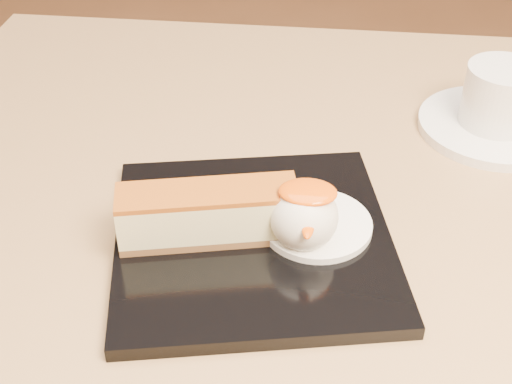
# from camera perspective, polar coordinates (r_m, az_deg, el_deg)

# --- Properties ---
(table) EXTENTS (0.80, 0.80, 0.72)m
(table) POSITION_cam_1_polar(r_m,az_deg,el_deg) (0.71, 2.29, -12.42)
(table) COLOR black
(table) RESTS_ON ground
(dessert_plate) EXTENTS (0.26, 0.26, 0.01)m
(dessert_plate) POSITION_cam_1_polar(r_m,az_deg,el_deg) (0.58, -0.23, -3.89)
(dessert_plate) COLOR black
(dessert_plate) RESTS_ON table
(cheesecake) EXTENTS (0.15, 0.07, 0.05)m
(cheesecake) POSITION_cam_1_polar(r_m,az_deg,el_deg) (0.56, -3.86, -1.73)
(cheesecake) COLOR brown
(cheesecake) RESTS_ON dessert_plate
(cream_smear) EXTENTS (0.09, 0.09, 0.01)m
(cream_smear) POSITION_cam_1_polar(r_m,az_deg,el_deg) (0.58, 4.87, -2.61)
(cream_smear) COLOR white
(cream_smear) RESTS_ON dessert_plate
(ice_cream_scoop) EXTENTS (0.05, 0.05, 0.05)m
(ice_cream_scoop) POSITION_cam_1_polar(r_m,az_deg,el_deg) (0.55, 3.86, -1.99)
(ice_cream_scoop) COLOR white
(ice_cream_scoop) RESTS_ON cream_smear
(mango_sauce) EXTENTS (0.04, 0.03, 0.01)m
(mango_sauce) POSITION_cam_1_polar(r_m,az_deg,el_deg) (0.54, 4.18, -0.00)
(mango_sauce) COLOR #F05607
(mango_sauce) RESTS_ON ice_cream_scoop
(mint_sprig) EXTENTS (0.04, 0.03, 0.00)m
(mint_sprig) POSITION_cam_1_polar(r_m,az_deg,el_deg) (0.60, 2.19, -0.59)
(mint_sprig) COLOR #2B8439
(mint_sprig) RESTS_ON cream_smear
(saucer) EXTENTS (0.15, 0.15, 0.01)m
(saucer) POSITION_cam_1_polar(r_m,az_deg,el_deg) (0.76, 18.48, 5.03)
(saucer) COLOR white
(saucer) RESTS_ON table
(coffee_cup) EXTENTS (0.10, 0.07, 0.06)m
(coffee_cup) POSITION_cam_1_polar(r_m,az_deg,el_deg) (0.74, 19.15, 7.38)
(coffee_cup) COLOR white
(coffee_cup) RESTS_ON saucer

